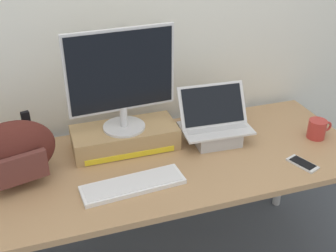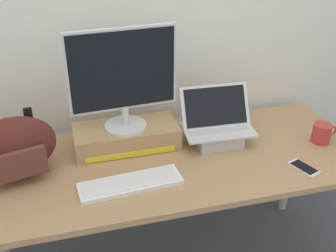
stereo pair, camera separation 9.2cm
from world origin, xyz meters
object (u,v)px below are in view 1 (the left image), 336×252
object	(u,v)px
desktop_monitor	(121,78)
coffee_mug	(317,129)
open_laptop	(215,129)
external_keyboard	(133,185)
cell_phone	(303,164)
messenger_backpack	(12,152)
toner_box_yellow	(125,138)

from	to	relation	value
desktop_monitor	coffee_mug	bearing A→B (deg)	-16.37
open_laptop	coffee_mug	world-z (taller)	open_laptop
external_keyboard	cell_phone	distance (m)	0.79
desktop_monitor	messenger_backpack	world-z (taller)	desktop_monitor
messenger_backpack	toner_box_yellow	bearing A→B (deg)	-2.48
cell_phone	open_laptop	bearing A→B (deg)	111.42
toner_box_yellow	cell_phone	world-z (taller)	toner_box_yellow
cell_phone	desktop_monitor	bearing A→B (deg)	130.84
external_keyboard	messenger_backpack	distance (m)	0.53
coffee_mug	desktop_monitor	bearing A→B (deg)	167.42
coffee_mug	external_keyboard	bearing A→B (deg)	-173.59
desktop_monitor	external_keyboard	bearing A→B (deg)	-101.14
open_laptop	external_keyboard	xyz separation A→B (m)	(-0.49, -0.25, -0.05)
cell_phone	toner_box_yellow	bearing A→B (deg)	130.78
toner_box_yellow	desktop_monitor	distance (m)	0.31
open_laptop	cell_phone	distance (m)	0.45
toner_box_yellow	cell_phone	bearing A→B (deg)	-28.74
desktop_monitor	cell_phone	bearing A→B (deg)	-32.47
messenger_backpack	cell_phone	bearing A→B (deg)	-28.01
coffee_mug	messenger_backpack	bearing A→B (deg)	175.95
external_keyboard	toner_box_yellow	bearing A→B (deg)	78.48
toner_box_yellow	external_keyboard	xyz separation A→B (m)	(-0.04, -0.33, -0.04)
coffee_mug	cell_phone	xyz separation A→B (m)	(-0.21, -0.20, -0.04)
toner_box_yellow	messenger_backpack	distance (m)	0.53
toner_box_yellow	coffee_mug	world-z (taller)	toner_box_yellow
messenger_backpack	desktop_monitor	bearing A→B (deg)	-2.60
toner_box_yellow	coffee_mug	size ratio (longest dim) A/B	3.80
toner_box_yellow	messenger_backpack	bearing A→B (deg)	-167.81
external_keyboard	messenger_backpack	xyz separation A→B (m)	(-0.47, 0.22, 0.13)
external_keyboard	coffee_mug	xyz separation A→B (m)	(1.00, 0.11, 0.04)
open_laptop	external_keyboard	bearing A→B (deg)	-150.00
open_laptop	coffee_mug	size ratio (longest dim) A/B	2.66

